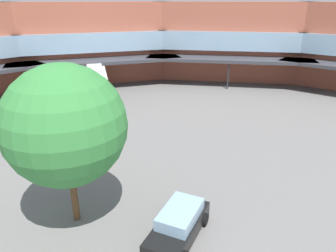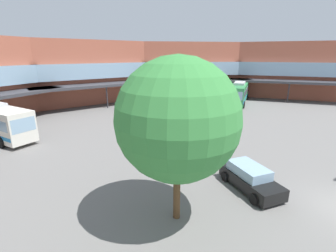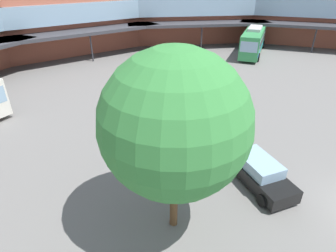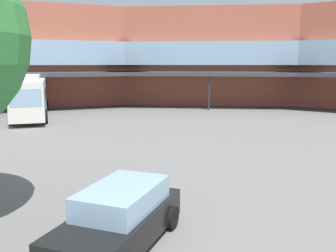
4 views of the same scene
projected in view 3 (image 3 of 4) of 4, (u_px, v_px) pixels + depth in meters
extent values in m
cube|color=#AD5942|center=(316.00, 9.00, 44.15)|extent=(12.92, 22.27, 10.57)
cube|color=#8CADC6|center=(317.00, 7.00, 43.49)|extent=(12.42, 20.32, 2.47)
cube|color=#38383D|center=(316.00, 26.00, 40.88)|extent=(11.04, 21.59, 0.40)
cylinder|color=#2D2D33|center=(314.00, 40.00, 40.41)|extent=(0.20, 0.20, 3.52)
cube|color=#AD5942|center=(193.00, 7.00, 45.85)|extent=(19.97, 18.88, 10.57)
cube|color=#8CADC6|center=(194.00, 6.00, 45.16)|extent=(18.54, 17.61, 2.47)
cube|color=#38383D|center=(200.00, 24.00, 42.37)|extent=(18.63, 17.39, 0.40)
cylinder|color=#2D2D33|center=(201.00, 38.00, 41.83)|extent=(0.20, 0.20, 3.52)
cube|color=#AD5942|center=(69.00, 13.00, 39.40)|extent=(22.32, 11.04, 10.57)
cube|color=#8CADC6|center=(70.00, 11.00, 38.81)|extent=(20.29, 10.75, 2.47)
cube|color=#38383D|center=(85.00, 32.00, 36.73)|extent=(21.83, 9.10, 0.40)
cylinder|color=#2D2D33|center=(92.00, 48.00, 36.45)|extent=(0.20, 0.20, 3.52)
cube|color=#338C4C|center=(253.00, 41.00, 39.92)|extent=(11.92, 6.06, 2.97)
cube|color=#8CADC6|center=(254.00, 38.00, 39.75)|extent=(11.26, 5.88, 0.95)
cube|color=#267FBF|center=(253.00, 46.00, 40.32)|extent=(11.70, 6.01, 0.36)
cube|color=#8CADC6|center=(249.00, 47.00, 34.97)|extent=(0.80, 2.05, 1.31)
cube|color=#B2B2B7|center=(255.00, 28.00, 39.11)|extent=(4.55, 2.96, 0.36)
cylinder|color=black|center=(258.00, 57.00, 36.89)|extent=(1.14, 0.64, 1.10)
cylinder|color=black|center=(240.00, 56.00, 37.64)|extent=(1.14, 0.64, 1.10)
cylinder|color=black|center=(263.00, 44.00, 43.44)|extent=(1.14, 0.64, 1.10)
cylinder|color=black|center=(247.00, 43.00, 44.19)|extent=(1.14, 0.64, 1.10)
cube|color=black|center=(259.00, 176.00, 15.50)|extent=(3.71, 4.72, 0.75)
cube|color=#8CADC6|center=(258.00, 163.00, 15.37)|extent=(2.67, 3.08, 0.60)
cylinder|color=black|center=(290.00, 192.00, 14.71)|extent=(0.51, 0.68, 0.66)
cylinder|color=black|center=(262.00, 201.00, 14.13)|extent=(0.51, 0.68, 0.66)
cylinder|color=black|center=(256.00, 161.00, 17.08)|extent=(0.51, 0.68, 0.66)
cylinder|color=black|center=(230.00, 168.00, 16.50)|extent=(0.51, 0.68, 0.66)
cylinder|color=brown|center=(174.00, 193.00, 12.39)|extent=(0.36, 0.36, 3.73)
sphere|color=#38843D|center=(175.00, 124.00, 10.70)|extent=(5.93, 5.93, 5.93)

